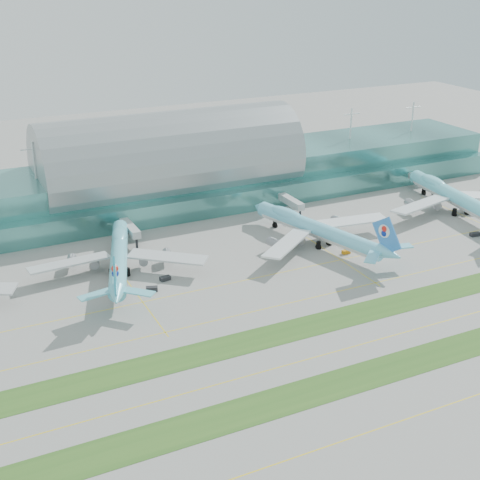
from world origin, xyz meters
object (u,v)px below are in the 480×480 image
terminal (171,175)px  airliner_b (119,256)px  airliner_c (316,228)px  airliner_d (456,197)px

terminal → airliner_b: bearing=-125.0°
airliner_c → airliner_d: 77.02m
airliner_b → airliner_c: bearing=10.9°
airliner_b → airliner_c: airliner_c is taller
airliner_b → terminal: bearing=72.4°
airliner_b → airliner_d: 155.60m
airliner_c → terminal: bearing=101.6°
airliner_b → airliner_d: (155.53, -4.35, 0.77)m
terminal → airliner_d: terminal is taller
terminal → airliner_d: bearing=-30.6°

